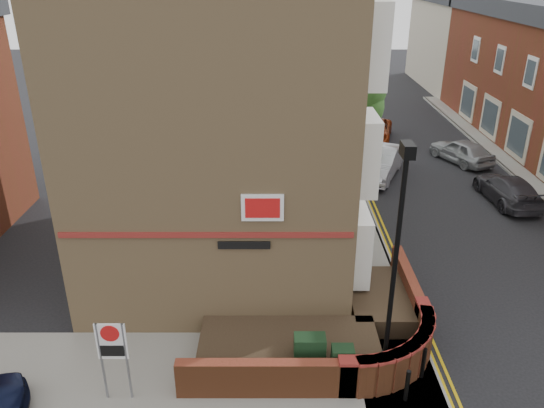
{
  "coord_description": "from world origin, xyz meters",
  "views": [
    {
      "loc": [
        -1.26,
        -9.41,
        9.82
      ],
      "look_at": [
        -1.26,
        4.0,
        3.75
      ],
      "focal_mm": 35.0,
      "sensor_mm": 36.0,
      "label": 1
    }
  ],
  "objects_px": {
    "lamppost": "(394,269)",
    "utility_cabinet_large": "(309,356)",
    "silver_car_near": "(380,162)",
    "zone_sign": "(112,348)"
  },
  "relations": [
    {
      "from": "lamppost",
      "to": "silver_car_near",
      "type": "height_order",
      "value": "lamppost"
    },
    {
      "from": "lamppost",
      "to": "utility_cabinet_large",
      "type": "distance_m",
      "value": 3.24
    },
    {
      "from": "utility_cabinet_large",
      "to": "zone_sign",
      "type": "distance_m",
      "value": 4.86
    },
    {
      "from": "lamppost",
      "to": "zone_sign",
      "type": "relative_size",
      "value": 2.86
    },
    {
      "from": "silver_car_near",
      "to": "zone_sign",
      "type": "bearing_deg",
      "value": -97.91
    },
    {
      "from": "lamppost",
      "to": "utility_cabinet_large",
      "type": "relative_size",
      "value": 5.25
    },
    {
      "from": "utility_cabinet_large",
      "to": "zone_sign",
      "type": "xyz_separation_m",
      "value": [
        -4.7,
        -0.8,
        0.92
      ]
    },
    {
      "from": "lamppost",
      "to": "zone_sign",
      "type": "bearing_deg",
      "value": -173.93
    },
    {
      "from": "lamppost",
      "to": "utility_cabinet_large",
      "type": "xyz_separation_m",
      "value": [
        -1.9,
        0.1,
        -2.62
      ]
    },
    {
      "from": "utility_cabinet_large",
      "to": "lamppost",
      "type": "bearing_deg",
      "value": -3.01
    }
  ]
}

